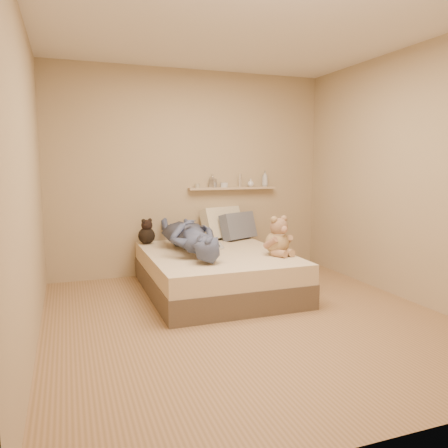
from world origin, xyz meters
name	(u,v)px	position (x,y,z in m)	size (l,w,h in m)	color
room	(249,178)	(0.00, 0.00, 1.30)	(3.80, 3.80, 3.80)	#9C7650
bed	(216,272)	(0.00, 0.93, 0.22)	(1.50, 1.90, 0.45)	brown
game_console	(214,247)	(-0.19, 0.40, 0.62)	(0.20, 0.13, 0.07)	#ABADB2
teddy_bear	(278,239)	(0.58, 0.55, 0.63)	(0.34, 0.35, 0.43)	tan
dark_plush	(147,233)	(-0.63, 1.68, 0.59)	(0.20, 0.20, 0.31)	black
pillow_cream	(222,223)	(0.37, 1.76, 0.65)	(0.55, 0.16, 0.40)	beige
pillow_grey	(238,226)	(0.55, 1.62, 0.62)	(0.50, 0.14, 0.34)	slate
person	(189,235)	(-0.26, 1.05, 0.63)	(0.56, 1.54, 0.37)	#434B6A
wall_shelf	(233,188)	(0.55, 1.84, 1.10)	(1.20, 0.12, 0.03)	tan
shelf_bottles	(240,181)	(0.66, 1.84, 1.19)	(1.05, 0.11, 0.21)	#B6B19C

